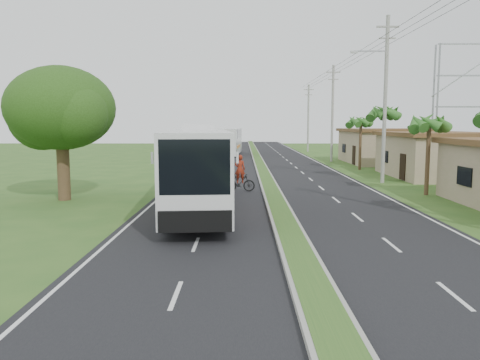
{
  "coord_description": "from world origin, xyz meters",
  "views": [
    {
      "loc": [
        -1.82,
        -16.33,
        4.29
      ],
      "look_at": [
        -1.94,
        4.58,
        1.8
      ],
      "focal_mm": 35.0,
      "sensor_mm": 36.0,
      "label": 1
    }
  ],
  "objects": [
    {
      "name": "shop_far",
      "position": [
        14.0,
        36.0,
        1.93
      ],
      "size": [
        8.6,
        11.6,
        3.82
      ],
      "color": "#9B8D68",
      "rests_on": "ground"
    },
    {
      "name": "palm_verge_b",
      "position": [
        9.4,
        12.0,
        4.36
      ],
      "size": [
        2.4,
        2.4,
        5.05
      ],
      "color": "#473321",
      "rests_on": "ground"
    },
    {
      "name": "lane_edge_left",
      "position": [
        -6.7,
        20.0,
        0.0
      ],
      "size": [
        0.12,
        160.0,
        0.01
      ],
      "primitive_type": "cube",
      "color": "silver",
      "rests_on": "ground"
    },
    {
      "name": "palm_verge_c",
      "position": [
        8.8,
        19.0,
        5.12
      ],
      "size": [
        2.4,
        2.4,
        5.85
      ],
      "color": "#473321",
      "rests_on": "ground"
    },
    {
      "name": "lane_edge_right",
      "position": [
        6.7,
        20.0,
        0.0
      ],
      "size": [
        0.12,
        160.0,
        0.01
      ],
      "primitive_type": "cube",
      "color": "silver",
      "rests_on": "ground"
    },
    {
      "name": "utility_pole_c",
      "position": [
        8.5,
        38.0,
        5.67
      ],
      "size": [
        1.6,
        0.28,
        11.0
      ],
      "color": "gray",
      "rests_on": "ground"
    },
    {
      "name": "shade_tree",
      "position": [
        -12.11,
        10.02,
        5.03
      ],
      "size": [
        6.3,
        6.0,
        7.54
      ],
      "color": "#473321",
      "rests_on": "ground"
    },
    {
      "name": "shop_mid",
      "position": [
        14.0,
        22.0,
        1.86
      ],
      "size": [
        7.6,
        10.6,
        3.67
      ],
      "color": "#9B8D68",
      "rests_on": "ground"
    },
    {
      "name": "palm_verge_d",
      "position": [
        9.3,
        28.0,
        4.55
      ],
      "size": [
        2.4,
        2.4,
        5.25
      ],
      "color": "#473321",
      "rests_on": "ground"
    },
    {
      "name": "coach_bus_far",
      "position": [
        -3.72,
        50.26,
        2.1
      ],
      "size": [
        3.47,
        12.86,
        3.71
      ],
      "rotation": [
        0.0,
        0.0,
        -0.06
      ],
      "color": "silver",
      "rests_on": "ground"
    },
    {
      "name": "motorcyclist",
      "position": [
        -2.0,
        13.36,
        0.85
      ],
      "size": [
        1.93,
        0.55,
        2.37
      ],
      "rotation": [
        0.0,
        0.0,
        0.01
      ],
      "color": "black",
      "rests_on": "ground"
    },
    {
      "name": "median_strip",
      "position": [
        0.0,
        20.0,
        0.1
      ],
      "size": [
        1.2,
        160.0,
        0.18
      ],
      "color": "gray",
      "rests_on": "ground"
    },
    {
      "name": "utility_pole_b",
      "position": [
        8.47,
        18.0,
        6.26
      ],
      "size": [
        3.2,
        0.28,
        12.0
      ],
      "color": "gray",
      "rests_on": "ground"
    },
    {
      "name": "coach_bus_main",
      "position": [
        -4.01,
        6.59,
        2.37
      ],
      "size": [
        3.78,
        13.48,
        4.3
      ],
      "rotation": [
        0.0,
        0.0,
        0.08
      ],
      "color": "silver",
      "rests_on": "ground"
    },
    {
      "name": "utility_pole_d",
      "position": [
        8.5,
        58.0,
        5.42
      ],
      "size": [
        1.6,
        0.28,
        10.5
      ],
      "color": "gray",
      "rests_on": "ground"
    },
    {
      "name": "ground",
      "position": [
        0.0,
        0.0,
        0.0
      ],
      "size": [
        180.0,
        180.0,
        0.0
      ],
      "primitive_type": "plane",
      "color": "#2D541F",
      "rests_on": "ground"
    },
    {
      "name": "road_asphalt",
      "position": [
        0.0,
        20.0,
        0.01
      ],
      "size": [
        14.0,
        160.0,
        0.02
      ],
      "primitive_type": "cube",
      "color": "black",
      "rests_on": "ground"
    }
  ]
}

